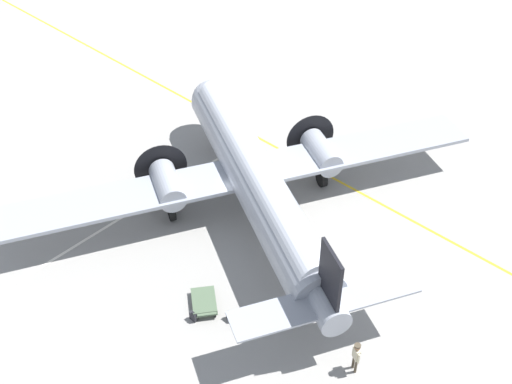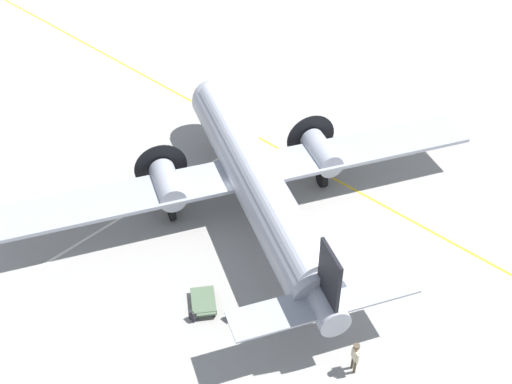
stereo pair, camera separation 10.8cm
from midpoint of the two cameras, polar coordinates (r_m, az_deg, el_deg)
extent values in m
plane|color=gray|center=(33.92, -0.09, -2.07)|extent=(300.00, 300.00, 0.00)
cube|color=gold|center=(37.04, 5.51, 1.93)|extent=(120.00, 0.16, 0.01)
cube|color=silver|center=(36.74, -5.82, 1.54)|extent=(0.16, 120.00, 0.01)
cylinder|color=#9399A3|center=(32.41, -0.10, 0.99)|extent=(15.63, 9.79, 2.45)
cylinder|color=silver|center=(31.99, -0.10, 1.93)|extent=(14.58, 8.77, 1.72)
sphere|color=#9399A3|center=(38.83, -4.08, 8.18)|extent=(2.33, 2.33, 2.33)
cylinder|color=#9399A3|center=(26.87, 5.68, -9.22)|extent=(3.46, 2.68, 1.35)
cube|color=black|center=(25.24, 6.48, -7.63)|extent=(1.66, 0.96, 2.82)
cube|color=#9399A3|center=(26.54, 6.05, -9.66)|extent=(5.15, 7.84, 0.10)
cube|color=#9399A3|center=(33.49, -0.76, 1.80)|extent=(13.96, 23.38, 0.20)
cylinder|color=#9399A3|center=(32.91, -7.97, 0.60)|extent=(3.10, 2.50, 1.35)
cylinder|color=black|center=(34.10, -8.55, 2.14)|extent=(1.35, 2.53, 2.83)
sphere|color=black|center=(34.21, -8.60, 2.28)|extent=(0.47, 0.47, 0.47)
cylinder|color=#9399A3|center=(34.97, 5.73, 3.49)|extent=(3.10, 2.50, 1.35)
cylinder|color=black|center=(36.10, 4.76, 4.87)|extent=(1.35, 2.53, 2.83)
sphere|color=black|center=(36.20, 4.67, 4.99)|extent=(0.47, 0.47, 0.47)
cylinder|color=#4C4C51|center=(33.34, -7.71, -1.04)|extent=(0.18, 0.18, 0.95)
cylinder|color=black|center=(33.65, -7.64, -1.65)|extent=(1.11, 0.78, 1.10)
cylinder|color=#4C4C51|center=(35.38, 5.81, 1.92)|extent=(0.18, 0.18, 0.95)
cylinder|color=black|center=(35.67, 5.76, 1.32)|extent=(1.11, 0.78, 1.10)
cylinder|color=#4C4C51|center=(38.22, -3.23, 4.88)|extent=(0.14, 0.14, 0.87)
cylinder|color=black|center=(38.47, -3.21, 4.35)|extent=(0.70, 0.49, 0.70)
cylinder|color=#473D2D|center=(27.58, 8.54, -14.68)|extent=(0.11, 0.11, 0.79)
cylinder|color=#473D2D|center=(27.47, 8.75, -15.05)|extent=(0.11, 0.11, 0.79)
cube|color=beige|center=(26.97, 8.79, -14.02)|extent=(0.42, 0.34, 0.59)
sphere|color=#8C6647|center=(26.63, 8.88, -13.47)|extent=(0.26, 0.26, 0.26)
cylinder|color=beige|center=(27.11, 8.57, -13.68)|extent=(0.09, 0.09, 0.56)
cylinder|color=beige|center=(26.87, 9.00, -14.44)|extent=(0.09, 0.09, 0.56)
cube|color=black|center=(26.94, 9.00, -13.87)|extent=(0.05, 0.03, 0.38)
cylinder|color=#473D2D|center=(26.54, 8.91, -13.33)|extent=(0.38, 0.38, 0.07)
cube|color=#232328|center=(28.97, -2.42, -11.01)|extent=(0.39, 0.15, 0.42)
cube|color=black|center=(28.78, -2.43, -10.71)|extent=(0.14, 0.10, 0.02)
cube|color=#232328|center=(29.07, -5.70, -10.96)|extent=(0.36, 0.16, 0.45)
cube|color=black|center=(28.87, -5.73, -10.64)|extent=(0.13, 0.11, 0.02)
cube|color=#4C6047|center=(29.49, -4.75, -9.67)|extent=(2.03, 1.92, 0.04)
cube|color=#4C6047|center=(28.76, -4.62, -10.61)|extent=(0.70, 0.88, 0.04)
cylinder|color=#4C6047|center=(28.84, -5.64, -10.86)|extent=(0.04, 0.04, 0.22)
cylinder|color=#4C6047|center=(28.86, -3.59, -10.64)|extent=(0.04, 0.04, 0.22)
cylinder|color=black|center=(30.03, -5.69, -9.00)|extent=(0.26, 0.22, 0.28)
cylinder|color=black|center=(30.05, -4.02, -8.83)|extent=(0.26, 0.22, 0.28)
cylinder|color=black|center=(29.18, -5.48, -10.93)|extent=(0.26, 0.22, 0.28)
cylinder|color=black|center=(29.20, -3.76, -10.75)|extent=(0.26, 0.22, 0.28)
camera|label=1|loc=(0.05, -90.09, -0.08)|focal=45.00mm
camera|label=2|loc=(0.05, 89.91, 0.08)|focal=45.00mm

